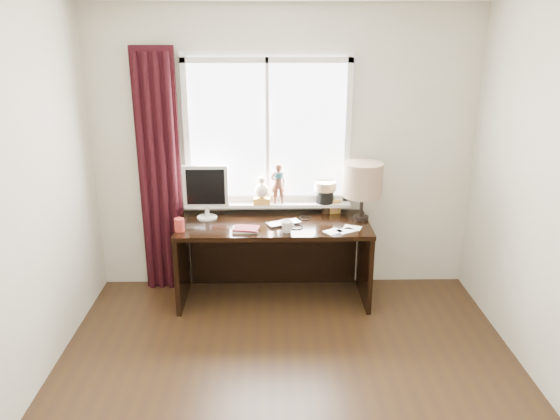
{
  "coord_description": "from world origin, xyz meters",
  "views": [
    {
      "loc": [
        -0.13,
        -2.9,
        2.43
      ],
      "look_at": [
        -0.05,
        1.25,
        1.0
      ],
      "focal_mm": 35.0,
      "sensor_mm": 36.0,
      "label": 1
    }
  ],
  "objects_px": {
    "laptop": "(284,223)",
    "desk": "(274,244)",
    "monitor": "(206,189)",
    "table_lamp": "(363,180)",
    "red_cup": "(179,225)",
    "mug": "(287,226)"
  },
  "relations": [
    {
      "from": "desk",
      "to": "monitor",
      "type": "distance_m",
      "value": 0.8
    },
    {
      "from": "desk",
      "to": "monitor",
      "type": "height_order",
      "value": "monitor"
    },
    {
      "from": "red_cup",
      "to": "table_lamp",
      "type": "height_order",
      "value": "table_lamp"
    },
    {
      "from": "laptop",
      "to": "red_cup",
      "type": "height_order",
      "value": "red_cup"
    },
    {
      "from": "laptop",
      "to": "desk",
      "type": "bearing_deg",
      "value": 99.95
    },
    {
      "from": "red_cup",
      "to": "desk",
      "type": "relative_size",
      "value": 0.07
    },
    {
      "from": "laptop",
      "to": "desk",
      "type": "height_order",
      "value": "laptop"
    },
    {
      "from": "mug",
      "to": "desk",
      "type": "distance_m",
      "value": 0.45
    },
    {
      "from": "monitor",
      "to": "mug",
      "type": "bearing_deg",
      "value": -26.8
    },
    {
      "from": "mug",
      "to": "red_cup",
      "type": "xyz_separation_m",
      "value": [
        -0.91,
        0.04,
        0.0
      ]
    },
    {
      "from": "red_cup",
      "to": "table_lamp",
      "type": "xyz_separation_m",
      "value": [
        1.59,
        0.27,
        0.31
      ]
    },
    {
      "from": "mug",
      "to": "red_cup",
      "type": "bearing_deg",
      "value": 177.29
    },
    {
      "from": "desk",
      "to": "table_lamp",
      "type": "height_order",
      "value": "table_lamp"
    },
    {
      "from": "desk",
      "to": "red_cup",
      "type": "bearing_deg",
      "value": -160.58
    },
    {
      "from": "desk",
      "to": "monitor",
      "type": "xyz_separation_m",
      "value": [
        -0.6,
        0.03,
        0.52
      ]
    },
    {
      "from": "laptop",
      "to": "monitor",
      "type": "relative_size",
      "value": 0.6
    },
    {
      "from": "laptop",
      "to": "table_lamp",
      "type": "height_order",
      "value": "table_lamp"
    },
    {
      "from": "red_cup",
      "to": "table_lamp",
      "type": "bearing_deg",
      "value": 9.5
    },
    {
      "from": "desk",
      "to": "table_lamp",
      "type": "xyz_separation_m",
      "value": [
        0.79,
        -0.02,
        0.61
      ]
    },
    {
      "from": "mug",
      "to": "monitor",
      "type": "distance_m",
      "value": 0.83
    },
    {
      "from": "laptop",
      "to": "red_cup",
      "type": "xyz_separation_m",
      "value": [
        -0.89,
        -0.14,
        0.04
      ]
    },
    {
      "from": "red_cup",
      "to": "desk",
      "type": "height_order",
      "value": "red_cup"
    }
  ]
}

